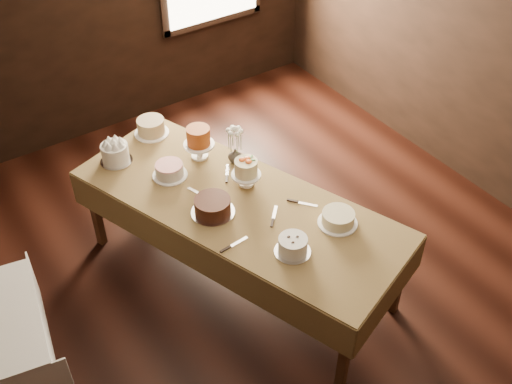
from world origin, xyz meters
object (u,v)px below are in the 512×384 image
object	(u,v)px
cake_swirl	(293,246)
flower_vase	(235,156)
cake_caramel	(199,144)
cake_lattice	(170,171)
cake_server_b	(308,204)
cake_chocolate	(213,207)
cake_flowers	(246,174)
cake_server_a	(275,212)
cake_speckled	(151,127)
cake_cream	(338,219)
cake_server_c	(196,192)
cake_server_e	(239,242)
display_table	(238,208)
cake_meringue	(115,154)
cake_server_d	(227,170)

from	to	relation	value
cake_swirl	flower_vase	world-z (taller)	cake_swirl
cake_caramel	cake_swirl	size ratio (longest dim) A/B	1.12
cake_lattice	cake_server_b	world-z (taller)	cake_lattice
cake_chocolate	cake_flowers	xyz separation A→B (m)	(0.39, 0.14, 0.04)
cake_server_a	flower_vase	size ratio (longest dim) A/B	1.90
cake_lattice	flower_vase	world-z (taller)	flower_vase
cake_caramel	cake_flowers	bearing A→B (deg)	-76.95
cake_speckled	cake_server_a	bearing A→B (deg)	-78.61
cake_cream	flower_vase	world-z (taller)	flower_vase
cake_flowers	cake_server_c	bearing A→B (deg)	159.06
cake_caramel	cake_cream	xyz separation A→B (m)	(0.42, -1.27, -0.08)
cake_server_a	cake_server_e	world-z (taller)	same
display_table	cake_lattice	size ratio (longest dim) A/B	9.65
cake_chocolate	cake_server_c	size ratio (longest dim) A/B	1.38
cake_server_e	cake_meringue	bearing A→B (deg)	98.27
cake_meringue	cake_server_d	bearing A→B (deg)	-41.43
cake_chocolate	cake_server_b	distance (m)	0.73
cake_server_c	cake_flowers	bearing A→B (deg)	-128.10
cake_swirl	cake_server_d	distance (m)	1.04
display_table	cake_meringue	distance (m)	1.14
cake_chocolate	cake_server_a	xyz separation A→B (m)	(0.38, -0.26, -0.06)
cake_speckled	cake_server_e	distance (m)	1.56
cake_caramel	cake_cream	size ratio (longest dim) A/B	0.88
cake_swirl	display_table	bearing A→B (deg)	92.26
cake_meringue	cake_cream	distance (m)	1.90
cake_server_b	cake_flowers	bearing A→B (deg)	169.99
cake_server_b	cake_server_c	bearing A→B (deg)	-172.61
cake_server_a	cake_server_c	xyz separation A→B (m)	(-0.37, 0.54, 0.00)
cake_swirl	cake_server_c	world-z (taller)	cake_swirl
display_table	cake_chocolate	world-z (taller)	cake_chocolate
cake_server_b	cake_server_c	world-z (taller)	same
cake_speckled	cake_server_e	size ratio (longest dim) A/B	1.38
cake_server_c	cake_server_d	world-z (taller)	same
cake_speckled	cake_server_b	world-z (taller)	cake_speckled
cake_caramel	cake_server_e	xyz separation A→B (m)	(-0.28, -1.02, -0.12)
cake_server_d	cake_speckled	bearing A→B (deg)	52.86
cake_server_a	cake_server_b	xyz separation A→B (m)	(0.26, -0.07, 0.00)
cake_chocolate	cake_server_e	xyz separation A→B (m)	(-0.01, -0.37, -0.06)
cake_meringue	display_table	bearing A→B (deg)	-60.76
cake_server_e	flower_vase	xyz separation A→B (m)	(0.49, 0.80, 0.06)
cake_speckled	cake_server_a	world-z (taller)	cake_speckled
cake_speckled	cake_flowers	world-z (taller)	cake_flowers
cake_swirl	cake_cream	world-z (taller)	cake_swirl
cake_swirl	flower_vase	bearing A→B (deg)	77.97
cake_chocolate	cake_server_d	world-z (taller)	cake_chocolate
cake_cream	cake_caramel	bearing A→B (deg)	108.41
cake_meringue	cake_flowers	xyz separation A→B (m)	(0.72, -0.85, 0.02)
cake_cream	cake_flowers	bearing A→B (deg)	111.92
cake_server_e	cake_cream	bearing A→B (deg)	-24.73
cake_lattice	cake_cream	distance (m)	1.40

